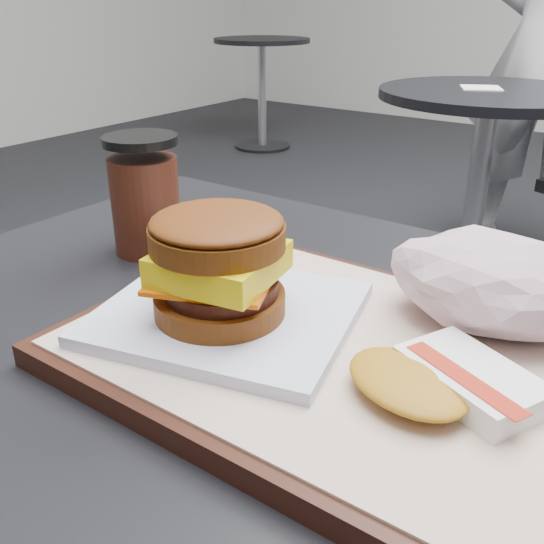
% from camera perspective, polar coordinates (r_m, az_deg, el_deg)
% --- Properties ---
extents(customer_table, '(0.80, 0.60, 0.77)m').
position_cam_1_polar(customer_table, '(0.61, 1.14, -21.31)').
color(customer_table, '#A5A5AA').
rests_on(customer_table, ground).
extents(serving_tray, '(0.38, 0.28, 0.02)m').
position_cam_1_polar(serving_tray, '(0.46, 5.67, -7.56)').
color(serving_tray, black).
rests_on(serving_tray, customer_table).
extents(breakfast_sandwich, '(0.23, 0.21, 0.09)m').
position_cam_1_polar(breakfast_sandwich, '(0.46, -4.76, -0.43)').
color(breakfast_sandwich, white).
rests_on(breakfast_sandwich, serving_tray).
extents(hash_brown, '(0.13, 0.12, 0.02)m').
position_cam_1_polar(hash_brown, '(0.40, 15.71, -9.78)').
color(hash_brown, white).
rests_on(hash_brown, serving_tray).
extents(crumpled_wrapper, '(0.15, 0.12, 0.07)m').
position_cam_1_polar(crumpled_wrapper, '(0.49, 19.97, -0.80)').
color(crumpled_wrapper, silver).
rests_on(crumpled_wrapper, serving_tray).
extents(coffee_cup, '(0.08, 0.08, 0.12)m').
position_cam_1_polar(coffee_cup, '(0.65, -11.85, 6.69)').
color(coffee_cup, '#3A160E').
rests_on(coffee_cup, customer_table).
extents(neighbor_table, '(0.70, 0.70, 0.75)m').
position_cam_1_polar(neighbor_table, '(2.14, 19.18, 10.59)').
color(neighbor_table, black).
rests_on(neighbor_table, ground).
extents(napkin, '(0.16, 0.16, 0.00)m').
position_cam_1_polar(napkin, '(2.11, 19.08, 16.06)').
color(napkin, white).
rests_on(napkin, neighbor_table).
extents(bg_table_mid, '(0.66, 0.66, 0.75)m').
position_cam_1_polar(bg_table_mid, '(4.45, -0.95, 18.75)').
color(bg_table_mid, black).
rests_on(bg_table_mid, ground).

